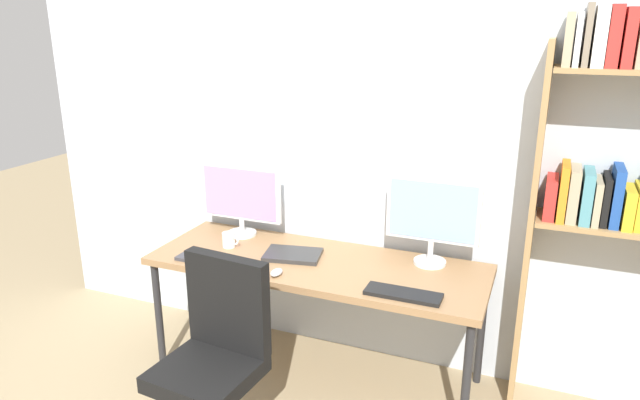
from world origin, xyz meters
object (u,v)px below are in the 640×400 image
Objects in this scene: desk at (317,270)px; bookshelf at (627,166)px; keyboard_left at (210,260)px; keyboard_right at (403,294)px; coffee_mug at (229,240)px; computer_mouse at (276,272)px; laptop_closed at (293,255)px; monitor_right at (433,216)px; monitor_left at (241,197)px; office_chair at (215,379)px.

bookshelf reaches higher than desk.
bookshelf is (1.50, 0.23, 0.70)m from desk.
keyboard_right is at bearing 0.00° from keyboard_left.
keyboard_left is 3.66× the size of coffee_mug.
bookshelf is 5.47× the size of keyboard_left.
keyboard_right is at bearing 1.76° from computer_mouse.
keyboard_right is 1.19× the size of laptop_closed.
desk is 4.92× the size of keyboard_left.
desk is at bearing 157.67° from keyboard_right.
computer_mouse is at bearing -96.06° from laptop_closed.
keyboard_left is at bearing -167.42° from bookshelf.
laptop_closed is at bearing 1.33° from coffee_mug.
monitor_right is at bearing 19.49° from desk.
monitor_right reaches higher than coffee_mug.
monitor_left is at bearing 159.13° from keyboard_right.
monitor_left is 1.05× the size of monitor_right.
bookshelf is 0.97m from monitor_right.
desk is 5.97× the size of laptop_closed.
office_chair is at bearing -105.40° from desk.
keyboard_right is at bearing -22.33° from desk.
monitor_left is 5.64× the size of computer_mouse.
coffee_mug is (-0.57, 0.00, 0.10)m from desk.
monitor_left reaches higher than laptop_closed.
office_chair is at bearing -68.33° from monitor_left.
office_chair is 0.63m from computer_mouse.
office_chair is 1.21m from monitor_left.
bookshelf reaches higher than monitor_right.
desk is 3.53× the size of monitor_left.
laptop_closed is at bearing 161.37° from keyboard_right.
office_chair is 1.00m from keyboard_right.
keyboard_right is (-0.94, -0.46, -0.64)m from bookshelf.
keyboard_left is 0.43m from computer_mouse.
computer_mouse is (0.43, -0.02, 0.01)m from keyboard_left.
desk is at bearing -171.29° from bookshelf.
monitor_right is (1.20, -0.00, 0.03)m from monitor_left.
monitor_right reaches higher than keyboard_left.
office_chair is (-1.71, -1.00, -0.99)m from bookshelf.
coffee_mug is at bearing 168.46° from keyboard_right.
laptop_closed reaches higher than keyboard_right.
keyboard_right is at bearing 34.82° from office_chair.
bookshelf is 22.11× the size of computer_mouse.
computer_mouse is at bearing -29.73° from coffee_mug.
keyboard_left is (-0.35, 0.54, 0.35)m from office_chair.
monitor_left is 0.51m from keyboard_left.
computer_mouse is (-0.13, -0.25, 0.07)m from desk.
monitor_right is 4.84× the size of coffee_mug.
office_chair is 2.55× the size of keyboard_left.
keyboard_left is 1.12m from keyboard_right.
laptop_closed is at bearing -164.99° from monitor_right.
office_chair is 3.09× the size of laptop_closed.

